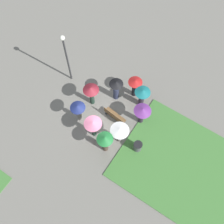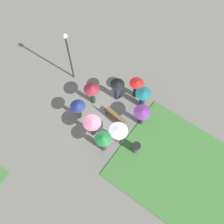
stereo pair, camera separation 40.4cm
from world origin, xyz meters
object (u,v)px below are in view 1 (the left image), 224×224
at_px(crowd_person_pink, 93,125).
at_px(crowd_person_teal, 142,95).
at_px(lamp_post, 66,53).
at_px(crowd_person_black, 116,88).
at_px(crowd_person_green, 105,141).
at_px(crowd_person_maroon, 91,91).
at_px(crowd_person_navy, 78,109).
at_px(crowd_person_red, 135,85).
at_px(park_bench, 115,116).
at_px(crowd_person_white, 120,131).
at_px(crowd_person_purple, 142,112).
at_px(trash_bin, 138,147).

bearing_deg(crowd_person_pink, crowd_person_teal, -143.03).
distance_m(lamp_post, crowd_person_black, 3.97).
xyz_separation_m(crowd_person_green, crowd_person_pink, (1.19, -0.45, 0.09)).
bearing_deg(crowd_person_green, crowd_person_pink, -51.47).
xyz_separation_m(crowd_person_maroon, crowd_person_pink, (-1.49, 1.90, 0.00)).
relative_size(crowd_person_navy, crowd_person_red, 1.03).
height_order(crowd_person_navy, crowd_person_red, crowd_person_navy).
xyz_separation_m(crowd_person_green, crowd_person_maroon, (2.68, -2.35, 0.09)).
xyz_separation_m(park_bench, crowd_person_white, (-1.08, 1.11, 0.99)).
bearing_deg(crowd_person_teal, crowd_person_green, -34.04).
bearing_deg(crowd_person_navy, crowd_person_white, 124.46).
relative_size(crowd_person_teal, crowd_person_red, 1.01).
relative_size(crowd_person_navy, crowd_person_purple, 1.04).
bearing_deg(crowd_person_black, trash_bin, 96.87).
bearing_deg(lamp_post, crowd_person_green, 148.46).
xyz_separation_m(crowd_person_black, crowd_person_teal, (-1.74, -0.49, -0.04)).
bearing_deg(crowd_person_purple, trash_bin, 135.71).
relative_size(lamp_post, crowd_person_maroon, 2.31).
bearing_deg(crowd_person_black, park_bench, 74.01).
height_order(lamp_post, crowd_person_pink, lamp_post).
height_order(lamp_post, crowd_person_purple, lamp_post).
bearing_deg(park_bench, lamp_post, -6.66).
bearing_deg(lamp_post, crowd_person_maroon, 161.87).
height_order(trash_bin, crowd_person_purple, crowd_person_purple).
height_order(crowd_person_black, crowd_person_pink, crowd_person_black).
xyz_separation_m(crowd_person_white, crowd_person_black, (1.94, -2.61, -0.16)).
distance_m(trash_bin, crowd_person_green, 2.29).
relative_size(crowd_person_black, crowd_person_red, 1.11).
distance_m(crowd_person_white, crowd_person_black, 3.26).
bearing_deg(crowd_person_black, crowd_person_green, 67.16).
bearing_deg(crowd_person_maroon, park_bench, -80.24).
distance_m(crowd_person_green, crowd_person_pink, 1.28).
height_order(crowd_person_white, crowd_person_navy, crowd_person_navy).
height_order(crowd_person_pink, crowd_person_red, crowd_person_pink).
xyz_separation_m(lamp_post, crowd_person_black, (-3.60, -0.46, -1.61)).
relative_size(crowd_person_maroon, crowd_person_purple, 1.10).
distance_m(crowd_person_maroon, crowd_person_navy, 1.51).
relative_size(crowd_person_pink, crowd_person_red, 1.06).
relative_size(park_bench, crowd_person_navy, 0.88).
bearing_deg(crowd_person_navy, crowd_person_green, 103.77).
xyz_separation_m(lamp_post, crowd_person_teal, (-5.34, -0.95, -1.65)).
height_order(crowd_person_pink, crowd_person_purple, crowd_person_pink).
bearing_deg(crowd_person_red, crowd_person_purple, 161.89).
relative_size(crowd_person_green, crowd_person_red, 1.11).
distance_m(trash_bin, crowd_person_pink, 3.19).
relative_size(crowd_person_black, crowd_person_navy, 1.07).
distance_m(crowd_person_black, crowd_person_teal, 1.81).
bearing_deg(park_bench, crowd_person_black, -53.77).
bearing_deg(crowd_person_navy, trash_bin, 125.13).
bearing_deg(trash_bin, crowd_person_maroon, -15.47).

